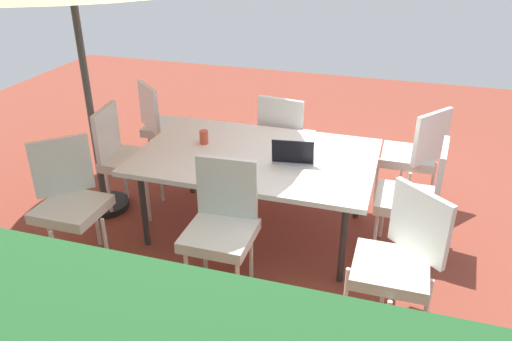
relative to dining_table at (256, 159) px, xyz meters
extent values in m
cube|color=brown|center=(0.00, 0.00, -0.69)|extent=(10.00, 10.00, 0.02)
cube|color=white|center=(0.00, 0.00, 0.02)|extent=(1.90, 1.24, 0.04)
cylinder|color=#333333|center=(-0.80, -0.47, -0.34)|extent=(0.05, 0.05, 0.69)
cylinder|color=#333333|center=(0.80, -0.47, -0.34)|extent=(0.05, 0.05, 0.69)
cylinder|color=#333333|center=(-0.80, 0.47, -0.34)|extent=(0.05, 0.05, 0.69)
cylinder|color=#333333|center=(0.80, 0.47, -0.34)|extent=(0.05, 0.05, 0.69)
cylinder|color=#4C4C4C|center=(1.46, 0.06, 0.50)|extent=(0.06, 0.06, 2.35)
cylinder|color=black|center=(1.46, 0.06, -0.65)|extent=(0.44, 0.44, 0.06)
cube|color=silver|center=(1.19, -0.84, -0.19)|extent=(0.46, 0.46, 0.08)
cube|color=white|center=(1.32, -0.69, 0.07)|extent=(0.35, 0.32, 0.45)
cylinder|color=white|center=(0.93, -0.86, -0.46)|extent=(0.03, 0.03, 0.45)
cylinder|color=white|center=(1.20, -1.10, -0.46)|extent=(0.03, 0.03, 0.45)
cylinder|color=white|center=(1.17, -0.59, -0.46)|extent=(0.03, 0.03, 0.45)
cylinder|color=white|center=(1.44, -0.83, -0.46)|extent=(0.03, 0.03, 0.45)
cube|color=silver|center=(-0.05, -0.89, -0.19)|extent=(0.46, 0.46, 0.08)
cube|color=white|center=(-0.02, -0.69, 0.07)|extent=(0.44, 0.09, 0.45)
cylinder|color=white|center=(-0.25, -1.05, -0.46)|extent=(0.03, 0.03, 0.45)
cylinder|color=white|center=(0.11, -1.10, -0.46)|extent=(0.03, 0.03, 0.45)
cylinder|color=white|center=(-0.20, -0.69, -0.46)|extent=(0.03, 0.03, 0.45)
cylinder|color=white|center=(0.15, -0.74, -0.46)|extent=(0.03, 0.03, 0.45)
cube|color=silver|center=(-1.19, -0.85, -0.19)|extent=(0.46, 0.46, 0.08)
cube|color=white|center=(-1.35, -0.73, 0.07)|extent=(0.29, 0.37, 0.45)
cylinder|color=white|center=(-1.15, -1.10, -0.46)|extent=(0.03, 0.03, 0.45)
cylinder|color=white|center=(-0.93, -0.82, -0.46)|extent=(0.03, 0.03, 0.45)
cylinder|color=white|center=(-1.44, -0.89, -0.46)|extent=(0.03, 0.03, 0.45)
cylinder|color=white|center=(-1.22, -0.60, -0.46)|extent=(0.03, 0.03, 0.45)
cube|color=silver|center=(-1.20, -0.02, -0.19)|extent=(0.46, 0.46, 0.08)
cube|color=white|center=(-1.41, 0.00, 0.07)|extent=(0.08, 0.44, 0.45)
cylinder|color=white|center=(-1.04, -0.22, -0.46)|extent=(0.03, 0.03, 0.45)
cylinder|color=white|center=(-1.01, 0.14, -0.46)|extent=(0.03, 0.03, 0.45)
cylinder|color=white|center=(-1.40, -0.19, -0.46)|extent=(0.03, 0.03, 0.45)
cylinder|color=white|center=(-1.37, 0.17, -0.46)|extent=(0.03, 0.03, 0.45)
cube|color=silver|center=(-1.15, 0.88, -0.19)|extent=(0.46, 0.46, 0.08)
cube|color=white|center=(-1.28, 0.72, 0.07)|extent=(0.36, 0.31, 0.45)
cylinder|color=white|center=(-0.89, 0.90, -0.46)|extent=(0.03, 0.03, 0.45)
cylinder|color=white|center=(-1.17, 1.14, -0.46)|extent=(0.03, 0.03, 0.45)
cylinder|color=white|center=(-1.13, 0.63, -0.46)|extent=(0.03, 0.03, 0.45)
cylinder|color=white|center=(-1.40, 0.86, -0.46)|extent=(0.03, 0.03, 0.45)
cube|color=silver|center=(1.18, 0.85, -0.19)|extent=(0.46, 0.46, 0.08)
cube|color=white|center=(1.33, 0.70, 0.07)|extent=(0.34, 0.33, 0.45)
cylinder|color=white|center=(1.19, 1.10, -0.46)|extent=(0.03, 0.03, 0.45)
cylinder|color=white|center=(0.93, 0.85, -0.46)|extent=(0.03, 0.03, 0.45)
cylinder|color=white|center=(1.44, 0.84, -0.46)|extent=(0.03, 0.03, 0.45)
cylinder|color=white|center=(1.18, 0.59, -0.46)|extent=(0.03, 0.03, 0.45)
cube|color=silver|center=(1.16, -0.02, -0.19)|extent=(0.46, 0.46, 0.08)
cube|color=white|center=(1.37, 0.01, 0.07)|extent=(0.10, 0.44, 0.45)
cylinder|color=white|center=(0.96, 0.13, -0.46)|extent=(0.03, 0.03, 0.45)
cylinder|color=white|center=(1.01, -0.23, -0.46)|extent=(0.03, 0.03, 0.45)
cylinder|color=white|center=(1.31, 0.18, -0.46)|extent=(0.03, 0.03, 0.45)
cylinder|color=white|center=(1.36, -0.17, -0.46)|extent=(0.03, 0.03, 0.45)
cube|color=silver|center=(0.00, 0.85, -0.19)|extent=(0.46, 0.46, 0.08)
cube|color=white|center=(0.01, 0.64, 0.07)|extent=(0.44, 0.06, 0.45)
cylinder|color=white|center=(0.17, 1.04, -0.46)|extent=(0.03, 0.03, 0.45)
cylinder|color=white|center=(-0.19, 1.02, -0.46)|extent=(0.03, 0.03, 0.45)
cylinder|color=white|center=(0.19, 0.68, -0.46)|extent=(0.03, 0.03, 0.45)
cylinder|color=white|center=(-0.17, 0.66, -0.46)|extent=(0.03, 0.03, 0.45)
cube|color=gray|center=(-0.31, 0.00, 0.05)|extent=(0.35, 0.26, 0.02)
cube|color=black|center=(-0.33, 0.11, 0.16)|extent=(0.32, 0.10, 0.20)
cylinder|color=#CC4C33|center=(0.49, -0.08, 0.10)|extent=(0.07, 0.07, 0.12)
camera|label=1|loc=(-1.10, 3.55, 1.77)|focal=35.54mm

